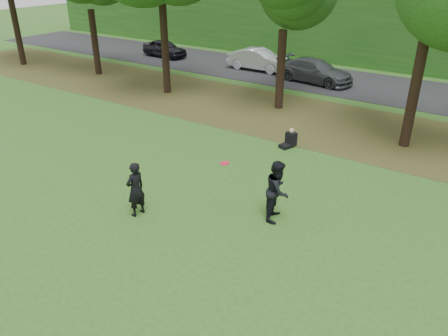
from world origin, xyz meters
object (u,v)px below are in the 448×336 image
Objects in this scene: player_left at (136,189)px; seated_person at (290,140)px; frisbee at (225,163)px; player_right at (278,190)px.

player_left is 7.91m from seated_person.
player_left is 3.10m from frisbee.
player_right is 5.15× the size of frisbee.
frisbee is at bearing 118.35° from player_left.
player_left is at bearing -158.08° from frisbee.
frisbee is 6.97m from seated_person.
player_left is 0.93× the size of player_right.
frisbee is at bearing 123.75° from player_right.
player_right is 2.03m from frisbee.
player_right is 2.37× the size of seated_person.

